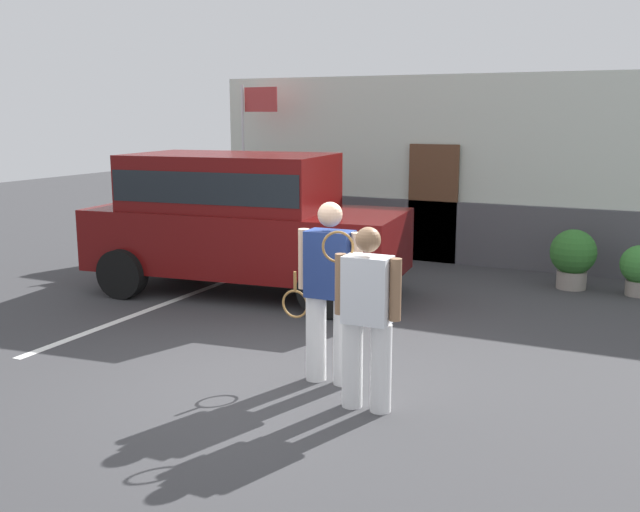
% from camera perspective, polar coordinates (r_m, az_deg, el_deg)
% --- Properties ---
extents(ground_plane, '(40.00, 40.00, 0.00)m').
position_cam_1_polar(ground_plane, '(7.43, -2.99, -9.69)').
color(ground_plane, '#38383A').
extents(parking_stripe_0, '(0.12, 4.40, 0.01)m').
position_cam_1_polar(parking_stripe_0, '(10.20, -13.41, -4.17)').
color(parking_stripe_0, silver).
rests_on(parking_stripe_0, ground_plane).
extents(house_frontage, '(9.47, 0.40, 3.30)m').
position_cam_1_polar(house_frontage, '(13.19, 11.04, 6.18)').
color(house_frontage, silver).
rests_on(house_frontage, ground_plane).
extents(parked_suv, '(4.79, 2.59, 2.05)m').
position_cam_1_polar(parked_suv, '(10.87, -6.25, 3.15)').
color(parked_suv, '#590C0C').
rests_on(parked_suv, ground_plane).
extents(tennis_player_man, '(0.92, 0.29, 1.81)m').
position_cam_1_polar(tennis_player_man, '(7.13, 0.74, -2.73)').
color(tennis_player_man, white).
rests_on(tennis_player_man, ground_plane).
extents(tennis_player_woman, '(0.76, 0.27, 1.67)m').
position_cam_1_polar(tennis_player_woman, '(6.50, 3.67, -4.66)').
color(tennis_player_woman, white).
rests_on(tennis_player_woman, ground_plane).
extents(potted_plant_by_porch, '(0.69, 0.69, 0.91)m').
position_cam_1_polar(potted_plant_by_porch, '(11.72, 19.16, 0.01)').
color(potted_plant_by_porch, gray).
rests_on(potted_plant_by_porch, ground_plane).
extents(potted_plant_secondary, '(0.57, 0.57, 0.75)m').
position_cam_1_polar(potted_plant_secondary, '(11.64, 23.72, -0.85)').
color(potted_plant_secondary, gray).
rests_on(potted_plant_secondary, ground_plane).
extents(flag_pole, '(0.80, 0.11, 3.16)m').
position_cam_1_polar(flag_pole, '(14.02, -5.38, 9.20)').
color(flag_pole, silver).
rests_on(flag_pole, ground_plane).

